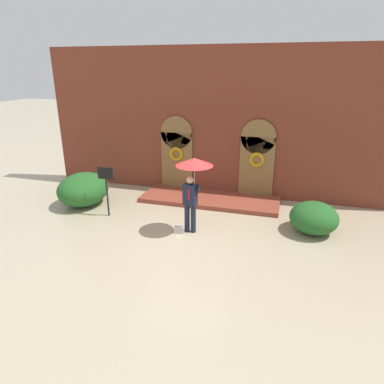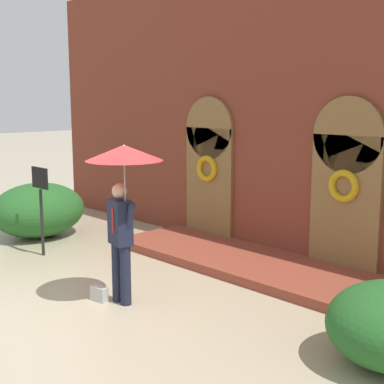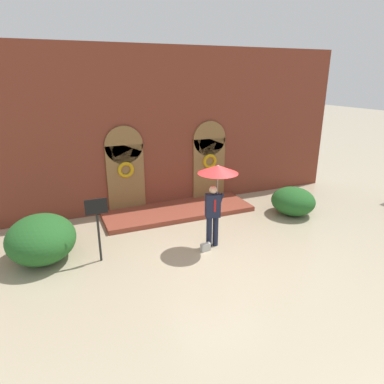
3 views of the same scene
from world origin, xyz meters
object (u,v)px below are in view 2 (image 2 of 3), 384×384
Objects in this scene: person_with_umbrella at (123,176)px; sign_post at (41,196)px; handbag at (99,294)px; shrub_left at (38,210)px.

sign_post is (-3.15, 0.40, -0.75)m from person_with_umbrella.
sign_post is (-2.75, 0.60, 1.05)m from handbag.
person_with_umbrella is at bearing -13.38° from shrub_left.
handbag is at bearing -12.36° from sign_post.
shrub_left is (-4.14, 1.28, 0.48)m from handbag.
sign_post is at bearing 160.39° from handbag.
handbag is 0.14× the size of shrub_left.
shrub_left is (-4.53, 1.08, -1.32)m from person_with_umbrella.
handbag is 3.01m from sign_post.
shrub_left is at bearing 166.62° from person_with_umbrella.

